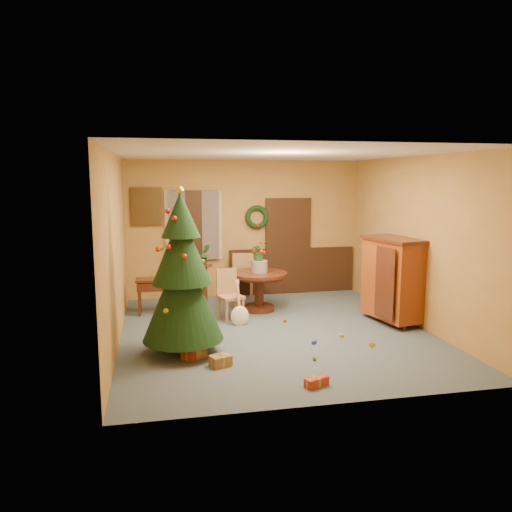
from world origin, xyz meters
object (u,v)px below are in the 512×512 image
object	(u,v)px
dining_table	(259,284)
chair_near	(229,292)
writing_desk	(157,287)
christmas_tree	(182,276)
sideboard	(393,278)

from	to	relation	value
dining_table	chair_near	world-z (taller)	chair_near
chair_near	writing_desk	world-z (taller)	chair_near
christmas_tree	sideboard	world-z (taller)	christmas_tree
christmas_tree	writing_desk	size ratio (longest dim) A/B	3.14
dining_table	sideboard	distance (m)	2.48
christmas_tree	writing_desk	distance (m)	2.39
dining_table	christmas_tree	xyz separation A→B (m)	(-1.57, -2.09, 0.62)
chair_near	writing_desk	bearing A→B (deg)	153.43
chair_near	christmas_tree	world-z (taller)	christmas_tree
writing_desk	sideboard	world-z (taller)	sideboard
dining_table	chair_near	distance (m)	0.79
dining_table	chair_near	size ratio (longest dim) A/B	1.20
writing_desk	christmas_tree	bearing A→B (deg)	-81.17
chair_near	christmas_tree	bearing A→B (deg)	-119.30
sideboard	christmas_tree	bearing A→B (deg)	-167.12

